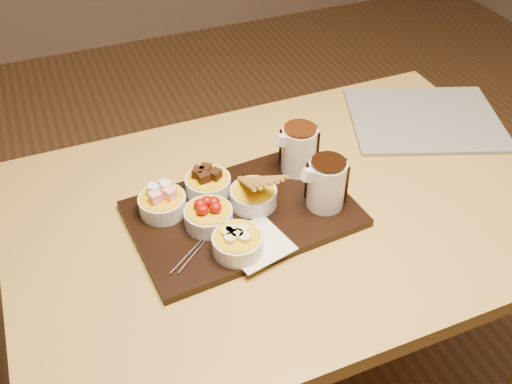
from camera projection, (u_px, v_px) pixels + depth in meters
name	position (u px, v px, depth m)	size (l,w,h in m)	color
dining_table	(288.00, 236.00, 1.31)	(1.20, 0.80, 0.75)	#B89544
serving_board	(243.00, 214.00, 1.21)	(0.46, 0.30, 0.02)	black
napkin	(256.00, 243.00, 1.13)	(0.12, 0.12, 0.00)	white
bowl_marshmallows	(163.00, 204.00, 1.19)	(0.10, 0.10, 0.04)	silver
bowl_cake	(208.00, 185.00, 1.24)	(0.10, 0.10, 0.04)	silver
bowl_strawberries	(209.00, 217.00, 1.16)	(0.10, 0.10, 0.04)	silver
bowl_biscotti	(253.00, 197.00, 1.21)	(0.10, 0.10, 0.04)	silver
bowl_bananas	(238.00, 244.00, 1.10)	(0.10, 0.10, 0.04)	silver
pitcher_dark_chocolate	(326.00, 184.00, 1.18)	(0.08, 0.08, 0.11)	silver
pitcher_milk_chocolate	(299.00, 150.00, 1.28)	(0.08, 0.08, 0.11)	silver
fondue_skewers	(209.00, 232.00, 1.15)	(0.26, 0.03, 0.01)	silver
newspaper	(425.00, 119.00, 1.49)	(0.38, 0.31, 0.01)	beige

